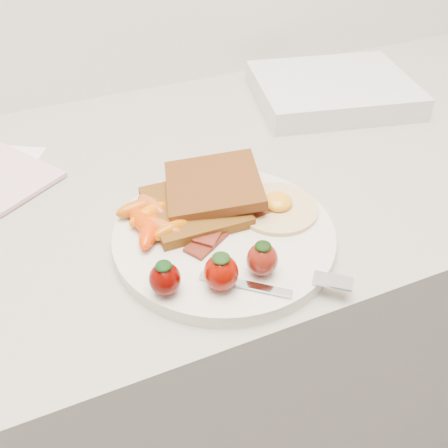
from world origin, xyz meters
name	(u,v)px	position (x,y,z in m)	size (l,w,h in m)	color
counter	(181,363)	(0.00, 1.70, 0.45)	(2.00, 0.60, 0.90)	gray
plate	(224,236)	(0.03, 1.55, 0.91)	(0.27, 0.27, 0.02)	silver
toast_lower	(195,207)	(0.01, 1.60, 0.93)	(0.12, 0.12, 0.01)	#3D210B
toast_upper	(213,185)	(0.04, 1.61, 0.94)	(0.12, 0.12, 0.01)	#3C1A0A
fried_egg	(277,206)	(0.11, 1.56, 0.92)	(0.12, 0.12, 0.02)	#F4E1BD
bacon_strips	(222,223)	(0.03, 1.56, 0.92)	(0.12, 0.10, 0.01)	#3B0906
baby_carrots	(150,220)	(-0.05, 1.59, 0.93)	(0.08, 0.11, 0.02)	orange
strawberries	(218,270)	(-0.01, 1.47, 0.94)	(0.14, 0.05, 0.05)	#4E0200
fork	(285,283)	(0.05, 1.44, 0.92)	(0.15, 0.09, 0.00)	#B5BEC9
appliance	(333,90)	(0.36, 1.82, 0.92)	(0.27, 0.22, 0.04)	silver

